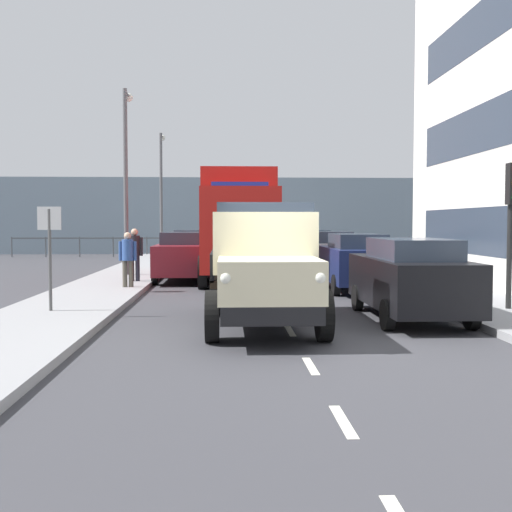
% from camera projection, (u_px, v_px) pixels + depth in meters
% --- Properties ---
extents(ground_plane, '(80.00, 80.00, 0.00)m').
position_uv_depth(ground_plane, '(264.00, 286.00, 20.67)').
color(ground_plane, '#38383D').
extents(sidewalk_left, '(2.58, 36.95, 0.15)m').
position_uv_depth(sidewalk_left, '(412.00, 283.00, 20.89)').
color(sidewalk_left, gray).
rests_on(sidewalk_left, ground_plane).
extents(sidewalk_right, '(2.58, 36.95, 0.15)m').
position_uv_depth(sidewalk_right, '(111.00, 284.00, 20.44)').
color(sidewalk_right, gray).
rests_on(sidewalk_right, ground_plane).
extents(road_centreline_markings, '(0.12, 32.35, 0.01)m').
position_uv_depth(road_centreline_markings, '(265.00, 289.00, 19.67)').
color(road_centreline_markings, silver).
rests_on(road_centreline_markings, ground_plane).
extents(sea_horizon, '(80.00, 0.80, 5.00)m').
position_uv_depth(sea_horizon, '(245.00, 216.00, 41.96)').
color(sea_horizon, gray).
rests_on(sea_horizon, ground_plane).
extents(seawall_railing, '(28.08, 0.08, 1.20)m').
position_uv_depth(seawall_railing, '(246.00, 241.00, 38.45)').
color(seawall_railing, '#4C5156').
rests_on(seawall_railing, ground_plane).
extents(truck_vintage_cream, '(2.17, 5.64, 2.43)m').
position_uv_depth(truck_vintage_cream, '(264.00, 268.00, 12.19)').
color(truck_vintage_cream, black).
rests_on(truck_vintage_cream, ground_plane).
extents(lorry_cargo_red, '(2.58, 8.20, 3.87)m').
position_uv_depth(lorry_cargo_red, '(238.00, 222.00, 22.40)').
color(lorry_cargo_red, red).
rests_on(lorry_cargo_red, ground_plane).
extents(car_black_kerbside_near, '(1.81, 4.47, 1.72)m').
position_uv_depth(car_black_kerbside_near, '(410.00, 277.00, 13.44)').
color(car_black_kerbside_near, black).
rests_on(car_black_kerbside_near, ground_plane).
extents(car_navy_kerbside_1, '(1.80, 3.98, 1.72)m').
position_uv_depth(car_navy_kerbside_1, '(356.00, 261.00, 19.02)').
color(car_navy_kerbside_1, navy).
rests_on(car_navy_kerbside_1, ground_plane).
extents(car_silver_kerbside_2, '(1.90, 3.96, 1.72)m').
position_uv_depth(car_silver_kerbside_2, '(328.00, 253.00, 24.22)').
color(car_silver_kerbside_2, '#B7BABF').
rests_on(car_silver_kerbside_2, ground_plane).
extents(car_teal_kerbside_3, '(1.80, 4.49, 1.72)m').
position_uv_depth(car_teal_kerbside_3, '(311.00, 248.00, 29.20)').
color(car_teal_kerbside_3, '#1E6670').
rests_on(car_teal_kerbside_3, ground_plane).
extents(car_maroon_oppositeside_0, '(1.97, 4.37, 1.72)m').
position_uv_depth(car_maroon_oppositeside_0, '(185.00, 256.00, 22.28)').
color(car_maroon_oppositeside_0, maroon).
rests_on(car_maroon_oppositeside_0, ground_plane).
extents(car_grey_oppositeside_1, '(1.98, 3.99, 1.72)m').
position_uv_depth(car_grey_oppositeside_1, '(193.00, 249.00, 27.96)').
color(car_grey_oppositeside_1, slate).
rests_on(car_grey_oppositeside_1, ground_plane).
extents(pedestrian_with_bag, '(0.53, 0.34, 1.62)m').
position_uv_depth(pedestrian_with_bag, '(128.00, 255.00, 18.75)').
color(pedestrian_with_bag, '#4C473D').
rests_on(pedestrian_with_bag, sidewalk_right).
extents(pedestrian_strolling, '(0.53, 0.34, 1.71)m').
position_uv_depth(pedestrian_strolling, '(135.00, 250.00, 20.65)').
color(pedestrian_strolling, black).
rests_on(pedestrian_strolling, sidewalk_right).
extents(lamp_post_promenade, '(0.32, 1.14, 6.76)m').
position_uv_depth(lamp_post_promenade, '(126.00, 165.00, 23.24)').
color(lamp_post_promenade, '#59595B').
rests_on(lamp_post_promenade, sidewalk_right).
extents(lamp_post_far, '(0.32, 1.14, 6.82)m').
position_uv_depth(lamp_post_far, '(161.00, 184.00, 35.10)').
color(lamp_post_far, '#59595B').
rests_on(lamp_post_far, sidewalk_right).
extents(street_sign, '(0.50, 0.07, 2.25)m').
position_uv_depth(street_sign, '(50.00, 240.00, 13.68)').
color(street_sign, '#4C4C4C').
rests_on(street_sign, sidewalk_right).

